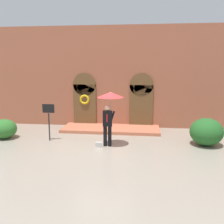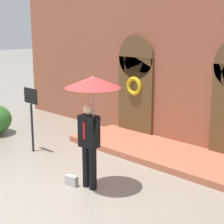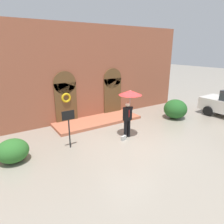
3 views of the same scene
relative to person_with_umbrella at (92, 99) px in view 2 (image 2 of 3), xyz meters
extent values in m
plane|color=gray|center=(-0.29, -0.40, -1.91)|extent=(80.00, 80.00, 0.00)
cube|color=#9E563D|center=(-0.29, 3.80, 0.89)|extent=(14.00, 0.50, 5.60)
cube|color=brown|center=(-1.89, 3.51, -0.71)|extent=(1.30, 0.08, 2.40)
cylinder|color=brown|center=(-1.89, 3.51, 0.49)|extent=(1.30, 0.08, 1.30)
torus|color=gold|center=(-1.89, 3.44, -0.36)|extent=(0.56, 0.12, 0.56)
cube|color=#B56346|center=(-0.29, 2.65, -1.83)|extent=(5.20, 1.80, 0.16)
cylinder|color=black|center=(-0.20, 0.00, -1.46)|extent=(0.16, 0.16, 0.90)
cylinder|color=black|center=(0.00, 0.00, -1.46)|extent=(0.16, 0.16, 0.90)
cube|color=black|center=(-0.10, 0.00, -0.68)|extent=(0.43, 0.30, 0.66)
cube|color=#A51919|center=(-0.10, -0.13, -0.64)|extent=(0.06, 0.02, 0.36)
sphere|color=beige|center=(-0.10, 0.00, -0.22)|extent=(0.22, 0.22, 0.22)
cylinder|color=black|center=(0.12, 0.00, -0.58)|extent=(0.22, 0.09, 0.46)
cylinder|color=gray|center=(0.03, 0.00, -0.26)|extent=(0.02, 0.02, 0.98)
cone|color=red|center=(0.03, 0.00, 0.34)|extent=(1.10, 1.10, 0.22)
cone|color=white|center=(0.03, 0.00, 0.35)|extent=(0.61, 0.61, 0.20)
cube|color=#B7B7B2|center=(-0.45, -0.20, -1.80)|extent=(0.30, 0.17, 0.22)
cylinder|color=black|center=(-2.90, 0.49, -1.26)|extent=(0.06, 0.06, 1.30)
cube|color=black|center=(-2.90, 0.49, -0.39)|extent=(0.56, 0.03, 0.40)
camera|label=1|loc=(1.34, -10.31, 1.56)|focal=40.00mm
camera|label=2|loc=(5.32, -4.88, 1.43)|focal=60.00mm
camera|label=3|loc=(-5.69, -7.29, 2.33)|focal=32.00mm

